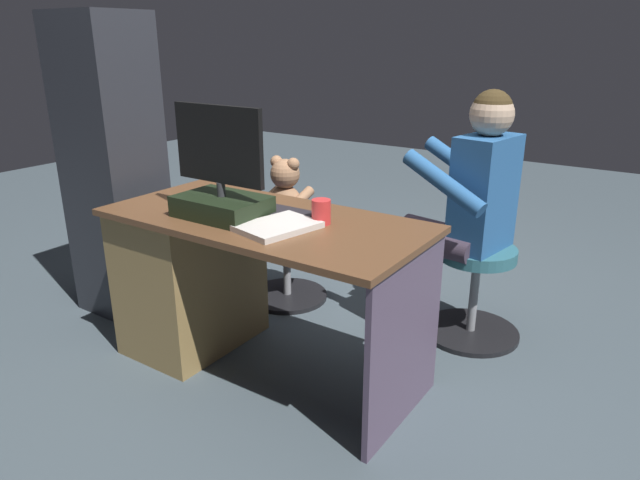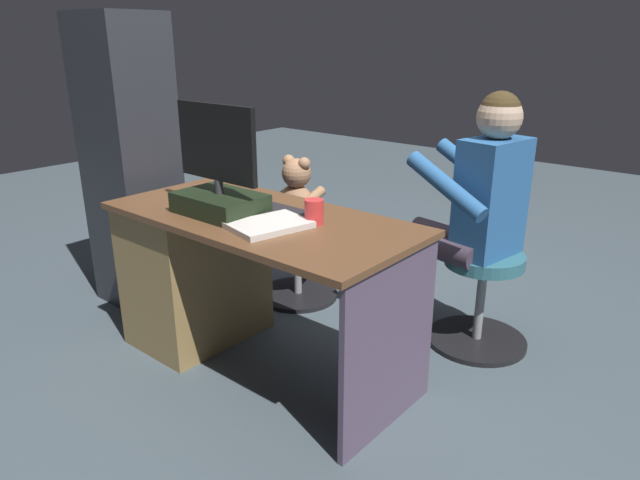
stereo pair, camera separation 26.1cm
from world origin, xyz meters
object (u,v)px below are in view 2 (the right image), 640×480
at_px(desk, 210,268).
at_px(person, 471,200).
at_px(monitor, 219,185).
at_px(teddy_bear, 298,191).
at_px(keyboard, 268,209).
at_px(visitor_chair, 481,294).
at_px(tv_remote, 190,201).
at_px(office_chair_teddy, 298,252).
at_px(cup, 314,212).
at_px(computer_mouse, 219,196).

bearing_deg(desk, person, -138.77).
xyz_separation_m(monitor, teddy_bear, (0.23, -0.75, -0.22)).
relative_size(monitor, teddy_bear, 1.28).
bearing_deg(teddy_bear, monitor, 107.28).
relative_size(desk, keyboard, 3.32).
bearing_deg(teddy_bear, person, -170.96).
bearing_deg(visitor_chair, desk, 39.13).
bearing_deg(desk, keyboard, -169.27).
height_order(monitor, tv_remote, monitor).
relative_size(office_chair_teddy, teddy_bear, 1.32).
bearing_deg(keyboard, teddy_bear, -58.59).
bearing_deg(monitor, cup, -159.40).
xyz_separation_m(desk, keyboard, (-0.34, -0.07, 0.35)).
height_order(cup, teddy_bear, teddy_bear).
distance_m(computer_mouse, teddy_bear, 0.62).
xyz_separation_m(cup, visitor_chair, (-0.41, -0.77, -0.51)).
bearing_deg(office_chair_teddy, tv_remote, 90.70).
bearing_deg(visitor_chair, monitor, 48.64).
relative_size(computer_mouse, tv_remote, 0.64).
relative_size(office_chair_teddy, person, 0.39).
distance_m(monitor, keyboard, 0.23).
bearing_deg(cup, tv_remote, 12.26).
bearing_deg(monitor, office_chair_teddy, -72.46).
bearing_deg(cup, monitor, 20.60).
relative_size(keyboard, tv_remote, 2.80).
distance_m(teddy_bear, visitor_chair, 1.12).
height_order(keyboard, visitor_chair, keyboard).
bearing_deg(tv_remote, keyboard, 177.96).
distance_m(keyboard, office_chair_teddy, 0.83).
distance_m(cup, tv_remote, 0.64).
height_order(cup, tv_remote, cup).
bearing_deg(cup, office_chair_teddy, -42.98).
height_order(computer_mouse, office_chair_teddy, computer_mouse).
bearing_deg(tv_remote, desk, -122.20).
bearing_deg(person, desk, 41.23).
distance_m(tv_remote, office_chair_teddy, 0.86).
distance_m(desk, computer_mouse, 0.36).
relative_size(teddy_bear, person, 0.29).
relative_size(cup, teddy_bear, 0.28).
bearing_deg(visitor_chair, teddy_bear, 9.10).
bearing_deg(office_chair_teddy, monitor, 107.54).
xyz_separation_m(office_chair_teddy, teddy_bear, (0.00, -0.01, 0.36)).
height_order(monitor, visitor_chair, monitor).
bearing_deg(office_chair_teddy, person, -170.27).
xyz_separation_m(tv_remote, office_chair_teddy, (0.01, -0.72, -0.46)).
height_order(desk, office_chair_teddy, desk).
bearing_deg(teddy_bear, keyboard, 121.41).
xyz_separation_m(computer_mouse, cup, (-0.57, -0.01, 0.03)).
distance_m(monitor, cup, 0.43).
distance_m(computer_mouse, office_chair_teddy, 0.76).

